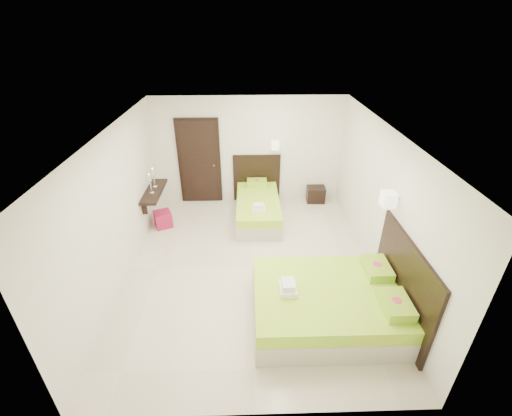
{
  "coord_description": "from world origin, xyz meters",
  "views": [
    {
      "loc": [
        -0.06,
        -5.09,
        4.12
      ],
      "look_at": [
        0.1,
        0.3,
        1.1
      ],
      "focal_mm": 24.0,
      "sensor_mm": 36.0,
      "label": 1
    }
  ],
  "objects_px": {
    "nightstand": "(315,194)",
    "ottoman": "(163,219)",
    "bed_double": "(333,302)",
    "bed_single": "(258,205)"
  },
  "relations": [
    {
      "from": "nightstand",
      "to": "ottoman",
      "type": "relative_size",
      "value": 1.27
    },
    {
      "from": "bed_double",
      "to": "ottoman",
      "type": "relative_size",
      "value": 6.34
    },
    {
      "from": "bed_single",
      "to": "nightstand",
      "type": "relative_size",
      "value": 4.34
    },
    {
      "from": "bed_double",
      "to": "bed_single",
      "type": "bearing_deg",
      "value": 108.1
    },
    {
      "from": "bed_single",
      "to": "ottoman",
      "type": "distance_m",
      "value": 2.16
    },
    {
      "from": "bed_single",
      "to": "nightstand",
      "type": "bearing_deg",
      "value": 26.4
    },
    {
      "from": "bed_single",
      "to": "bed_double",
      "type": "relative_size",
      "value": 0.87
    },
    {
      "from": "ottoman",
      "to": "nightstand",
      "type": "bearing_deg",
      "value": 16.96
    },
    {
      "from": "nightstand",
      "to": "ottoman",
      "type": "distance_m",
      "value": 3.78
    },
    {
      "from": "bed_double",
      "to": "nightstand",
      "type": "xyz_separation_m",
      "value": [
        0.46,
        3.9,
        -0.13
      ]
    }
  ]
}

